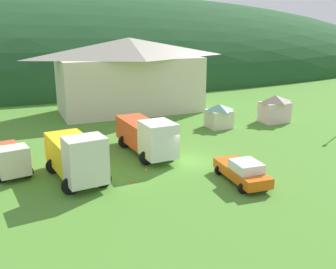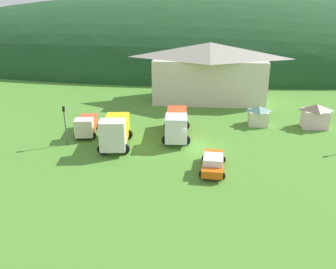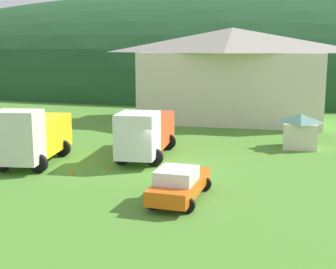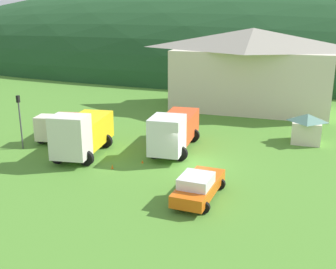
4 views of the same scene
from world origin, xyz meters
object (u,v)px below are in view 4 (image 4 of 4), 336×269
play_shed_cream (307,128)px  light_truck_cream (57,125)px  service_pickup_orange (198,186)px  traffic_light_west (20,117)px  depot_building (251,68)px  heavy_rig_white (174,130)px  traffic_cone_mid_row (112,169)px  flatbed_truck_yellow (82,133)px  traffic_cone_near_pickup (142,163)px

play_shed_cream → light_truck_cream: 21.25m
service_pickup_orange → light_truck_cream: bearing=-115.2°
light_truck_cream → traffic_light_west: bearing=-29.3°
play_shed_cream → traffic_light_west: 23.42m
depot_building → service_pickup_orange: (0.32, -24.70, -3.78)m
depot_building → heavy_rig_white: (-3.72, -16.59, -2.91)m
play_shed_cream → traffic_cone_mid_row: size_ratio=3.98×
flatbed_truck_yellow → traffic_cone_mid_row: size_ratio=11.31×
play_shed_cream → heavy_rig_white: (-9.92, -5.44, 0.42)m
heavy_rig_white → traffic_cone_mid_row: heavy_rig_white is taller
service_pickup_orange → traffic_light_west: (-15.77, 4.70, 1.82)m
depot_building → service_pickup_orange: 24.99m
flatbed_truck_yellow → traffic_cone_near_pickup: size_ratio=15.63×
heavy_rig_white → depot_building: bearing=163.7°
heavy_rig_white → play_shed_cream: bearing=115.1°
depot_building → traffic_cone_near_pickup: 21.23m
service_pickup_orange → traffic_cone_mid_row: bearing=-109.1°
traffic_cone_mid_row → light_truck_cream: bearing=146.5°
traffic_cone_near_pickup → traffic_cone_mid_row: size_ratio=0.72×
play_shed_cream → traffic_cone_mid_row: (-12.83, -10.67, -1.28)m
depot_building → traffic_light_west: bearing=-127.7°
flatbed_truck_yellow → heavy_rig_white: bearing=110.4°
traffic_light_west → traffic_cone_near_pickup: (10.41, -0.10, -2.65)m
traffic_cone_mid_row → flatbed_truck_yellow: bearing=150.6°
play_shed_cream → flatbed_truck_yellow: flatbed_truck_yellow is taller
traffic_light_west → heavy_rig_white: bearing=16.2°
service_pickup_orange → traffic_cone_near_pickup: size_ratio=11.26×
light_truck_cream → traffic_cone_mid_row: 9.28m
flatbed_truck_yellow → play_shed_cream: bearing=111.0°
light_truck_cream → service_pickup_orange: bearing=51.4°
light_truck_cream → traffic_cone_near_pickup: light_truck_cream is taller
traffic_cone_mid_row → traffic_light_west: bearing=168.3°
depot_building → traffic_light_west: (-15.45, -20.00, -1.96)m
traffic_cone_mid_row → heavy_rig_white: bearing=60.9°
play_shed_cream → traffic_light_west: (-21.65, -8.85, 1.37)m
light_truck_cream → traffic_light_west: size_ratio=1.30×
depot_building → traffic_light_west: depot_building is taller
heavy_rig_white → traffic_light_west: bearing=-77.5°
light_truck_cream → traffic_cone_mid_row: bearing=46.4°
play_shed_cream → heavy_rig_white: bearing=-151.3°
flatbed_truck_yellow → traffic_light_west: (-5.42, -0.09, 0.85)m
traffic_light_west → service_pickup_orange: bearing=-16.6°
traffic_light_west → play_shed_cream: bearing=22.2°
depot_building → service_pickup_orange: size_ratio=3.52×
play_shed_cream → traffic_cone_near_pickup: (-11.23, -8.95, -1.28)m
traffic_cone_mid_row → service_pickup_orange: bearing=-22.4°
play_shed_cream → traffic_light_west: traffic_light_west is taller
traffic_light_west → traffic_cone_near_pickup: traffic_light_west is taller
depot_building → traffic_cone_near_pickup: bearing=-104.1°
flatbed_truck_yellow → traffic_cone_near_pickup: bearing=80.5°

